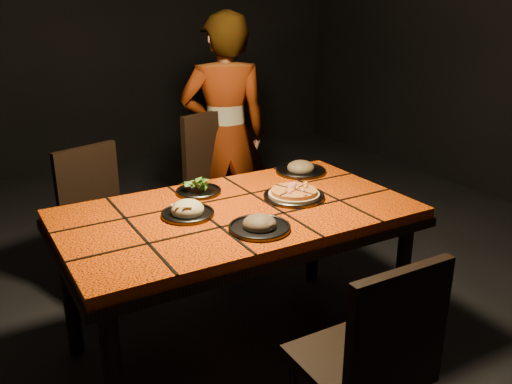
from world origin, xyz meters
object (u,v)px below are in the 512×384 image
chair_far_left (100,212)px  plate_pasta (188,211)px  dining_table (237,225)px  plate_pizza (294,195)px  chair_near (373,356)px  diner (225,136)px  chair_far_right (223,178)px

chair_far_left → plate_pasta: chair_far_left is taller
dining_table → plate_pizza: (0.31, -0.01, 0.10)m
chair_near → diner: diner is taller
chair_far_left → diner: bearing=-7.0°
diner → plate_pizza: diner is taller
plate_pasta → chair_far_left: bearing=102.2°
dining_table → plate_pasta: plate_pasta is taller
dining_table → chair_far_right: bearing=67.2°
plate_pizza → chair_far_right: bearing=85.0°
dining_table → plate_pasta: 0.25m
chair_far_left → dining_table: bearing=-83.6°
dining_table → chair_near: chair_near is taller
dining_table → chair_far_left: 1.01m
diner → plate_pizza: size_ratio=5.00×
chair_near → chair_far_right: size_ratio=0.91×
chair_far_left → plate_pizza: chair_far_left is taller
chair_near → plate_pasta: size_ratio=3.74×
dining_table → plate_pasta: (-0.23, 0.04, 0.10)m
plate_pasta → dining_table: bearing=-10.0°
dining_table → chair_far_left: bearing=114.6°
diner → dining_table: bearing=82.8°
chair_far_right → plate_pasta: bearing=-141.8°
chair_far_right → plate_pizza: chair_far_right is taller
chair_far_right → diner: (0.10, 0.16, 0.24)m
chair_far_right → plate_pasta: (-0.62, -0.89, 0.21)m
dining_table → diner: (0.49, 1.09, 0.13)m
chair_near → plate_pizza: chair_near is taller
dining_table → plate_pasta: size_ratio=6.79×
chair_far_right → plate_pasta: chair_far_right is taller
dining_table → plate_pizza: bearing=-2.0°
plate_pasta → plate_pizza: bearing=-5.4°
diner → plate_pasta: 1.27m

